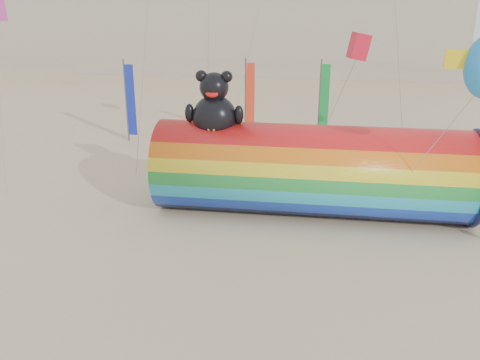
# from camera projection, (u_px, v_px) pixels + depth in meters

# --- Properties ---
(ground) EXTENTS (160.00, 160.00, 0.00)m
(ground) POSITION_uv_depth(u_px,v_px,m) (221.00, 251.00, 20.47)
(ground) COLOR #CCB58C
(ground) RESTS_ON ground
(windsock_assembly) EXTENTS (13.68, 4.17, 6.31)m
(windsock_assembly) POSITION_uv_depth(u_px,v_px,m) (312.00, 168.00, 23.23)
(windsock_assembly) COLOR red
(windsock_assembly) RESTS_ON ground
(festival_banners) EXTENTS (12.74, 1.98, 5.20)m
(festival_banners) POSITION_uv_depth(u_px,v_px,m) (234.00, 100.00, 33.95)
(festival_banners) COLOR #59595E
(festival_banners) RESTS_ON ground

